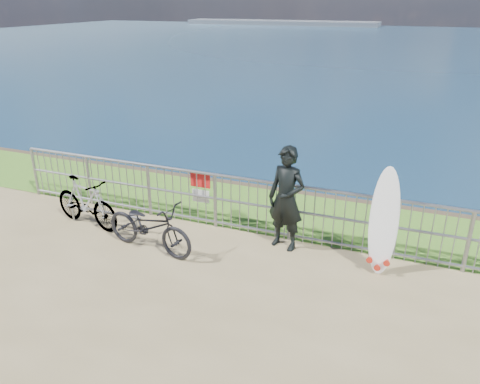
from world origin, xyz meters
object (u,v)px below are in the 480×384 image
at_px(bicycle_near, 149,226).
at_px(surfer, 286,199).
at_px(surfboard, 383,225).
at_px(bicycle_far, 86,202).

bearing_deg(bicycle_near, surfer, -56.71).
height_order(surfboard, bicycle_far, surfboard).
relative_size(surfer, bicycle_far, 1.14).
xyz_separation_m(surfer, bicycle_far, (-3.88, -0.62, -0.45)).
bearing_deg(bicycle_far, surfer, -70.06).
distance_m(surfer, surfboard, 1.69).
xyz_separation_m(surfer, bicycle_near, (-2.20, -1.02, -0.47)).
bearing_deg(bicycle_far, bicycle_near, -92.50).
distance_m(surfboard, bicycle_far, 5.59).
distance_m(surfer, bicycle_near, 2.47).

